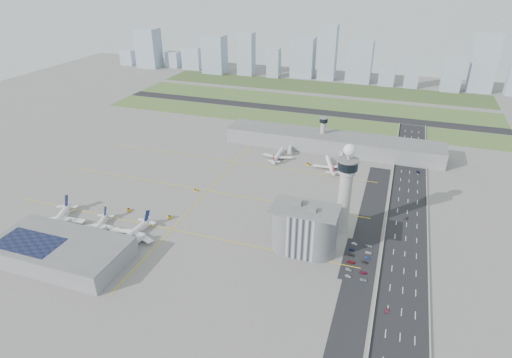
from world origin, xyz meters
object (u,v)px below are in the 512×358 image
(jet_bridge_far_0, at_px, (290,148))
(car_lot_3, at_px, (351,255))
(jet_bridge_near_1, at_px, (91,239))
(tug_1, at_px, (109,227))
(car_hw_1, at_px, (406,218))
(car_hw_4, at_px, (404,147))
(car_hw_2, at_px, (418,172))
(jet_bridge_near_0, at_px, (54,230))
(car_lot_6, at_px, (363,280))
(jet_bridge_far_1, at_px, (341,155))
(tug_2, at_px, (170,217))
(admin_building, at_px, (304,229))
(secondary_tower, at_px, (323,130))
(airplane_near_a, at_px, (56,217))
(airplane_near_c, at_px, (130,231))
(airplane_far_b, at_px, (330,163))
(tug_3, at_px, (195,190))
(car_lot_0, at_px, (348,276))
(car_lot_5, at_px, (354,244))
(airplane_near_b, at_px, (97,225))
(tug_4, at_px, (308,164))
(car_lot_11, at_px, (369,246))
(car_lot_8, at_px, (365,262))
(tug_0, at_px, (129,210))
(jet_bridge_near_2, at_px, (129,248))
(car_lot_1, at_px, (349,270))
(car_hw_0, at_px, (386,311))
(car_lot_2, at_px, (351,262))
(tug_5, at_px, (339,166))
(car_lot_10, at_px, (369,253))
(car_lot_7, at_px, (363,273))
(airplane_far_a, at_px, (278,153))

(jet_bridge_far_0, distance_m, car_lot_3, 171.17)
(jet_bridge_near_1, xyz_separation_m, car_lot_3, (165.58, 42.00, -2.23))
(tug_1, distance_m, car_hw_1, 212.87)
(jet_bridge_near_1, distance_m, car_hw_4, 306.12)
(car_hw_2, bearing_deg, jet_bridge_near_0, -150.40)
(car_lot_6, bearing_deg, jet_bridge_far_1, 6.85)
(tug_2, bearing_deg, jet_bridge_near_0, 171.44)
(admin_building, bearing_deg, secondary_tower, 97.29)
(airplane_near_a, bearing_deg, airplane_near_c, 72.31)
(airplane_far_b, relative_size, tug_3, 12.02)
(car_lot_0, distance_m, car_lot_5, 34.19)
(jet_bridge_far_0, relative_size, car_lot_5, 3.71)
(car_lot_5, relative_size, car_hw_2, 0.85)
(tug_2, xyz_separation_m, tug_3, (-0.45, 43.08, -0.06))
(car_hw_1, bearing_deg, airplane_near_b, -153.05)
(tug_4, height_order, car_lot_11, tug_4)
(car_lot_6, xyz_separation_m, car_lot_8, (-1.02, 17.19, 0.07))
(tug_0, relative_size, car_hw_4, 0.99)
(airplane_near_b, bearing_deg, tug_4, 129.23)
(tug_0, height_order, car_hw_4, tug_0)
(car_lot_3, bearing_deg, admin_building, 91.61)
(jet_bridge_near_2, bearing_deg, car_lot_1, -68.88)
(car_lot_5, height_order, car_hw_4, car_lot_5)
(car_hw_0, distance_m, car_hw_1, 100.49)
(car_lot_2, bearing_deg, car_lot_6, -143.87)
(car_hw_2, bearing_deg, admin_building, -124.22)
(tug_5, bearing_deg, tug_3, 7.70)
(admin_building, height_order, car_hw_0, admin_building)
(admin_building, relative_size, airplane_near_b, 1.18)
(jet_bridge_near_1, distance_m, car_lot_2, 170.26)
(car_lot_10, bearing_deg, tug_1, 100.15)
(jet_bridge_far_0, relative_size, car_lot_0, 3.79)
(tug_0, bearing_deg, car_lot_10, -35.44)
(airplane_near_c, bearing_deg, car_hw_2, 138.78)
(jet_bridge_near_0, xyz_separation_m, car_lot_7, (205.01, 26.72, -2.21))
(airplane_near_a, distance_m, car_hw_4, 322.73)
(tug_0, bearing_deg, airplane_far_a, 21.75)
(jet_bridge_near_0, distance_m, car_hw_4, 325.71)
(airplane_near_a, bearing_deg, car_hw_2, 105.45)
(secondary_tower, relative_size, car_hw_2, 7.16)
(admin_building, height_order, car_lot_10, admin_building)
(car_lot_1, bearing_deg, airplane_far_a, 36.75)
(airplane_near_c, bearing_deg, airplane_near_b, -85.42)
(secondary_tower, bearing_deg, car_lot_5, -71.25)
(tug_5, bearing_deg, tug_4, -21.91)
(airplane_near_c, distance_m, car_lot_1, 144.36)
(airplane_far_a, bearing_deg, tug_3, 150.86)
(secondary_tower, height_order, tug_3, secondary_tower)
(jet_bridge_near_1, bearing_deg, airplane_near_b, 29.50)
(tug_5, distance_m, car_hw_0, 180.12)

